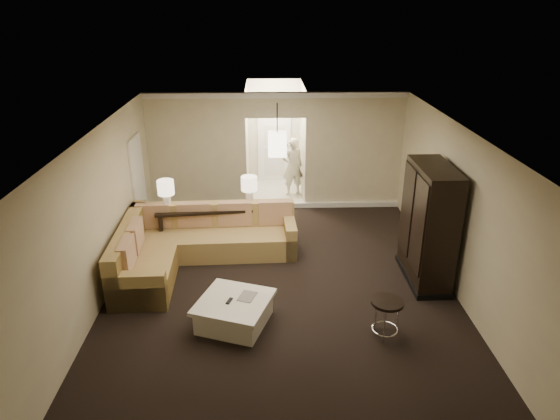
{
  "coord_description": "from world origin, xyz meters",
  "views": [
    {
      "loc": [
        -0.26,
        -7.35,
        4.71
      ],
      "look_at": [
        0.01,
        1.2,
        1.09
      ],
      "focal_mm": 32.0,
      "sensor_mm": 36.0,
      "label": 1
    }
  ],
  "objects_px": {
    "sectional_sofa": "(192,244)",
    "drink_table": "(387,311)",
    "armoire": "(428,227)",
    "console_table": "(210,223)",
    "person": "(293,164)",
    "coffee_table": "(234,311)"
  },
  "relations": [
    {
      "from": "sectional_sofa",
      "to": "coffee_table",
      "type": "height_order",
      "value": "sectional_sofa"
    },
    {
      "from": "armoire",
      "to": "drink_table",
      "type": "relative_size",
      "value": 3.51
    },
    {
      "from": "console_table",
      "to": "sectional_sofa",
      "type": "bearing_deg",
      "value": -116.02
    },
    {
      "from": "console_table",
      "to": "person",
      "type": "height_order",
      "value": "person"
    },
    {
      "from": "console_table",
      "to": "person",
      "type": "relative_size",
      "value": 1.29
    },
    {
      "from": "sectional_sofa",
      "to": "console_table",
      "type": "distance_m",
      "value": 0.82
    },
    {
      "from": "drink_table",
      "to": "person",
      "type": "height_order",
      "value": "person"
    },
    {
      "from": "sectional_sofa",
      "to": "console_table",
      "type": "bearing_deg",
      "value": 68.2
    },
    {
      "from": "console_table",
      "to": "armoire",
      "type": "height_order",
      "value": "armoire"
    },
    {
      "from": "sectional_sofa",
      "to": "armoire",
      "type": "relative_size",
      "value": 1.53
    },
    {
      "from": "sectional_sofa",
      "to": "person",
      "type": "distance_m",
      "value": 4.22
    },
    {
      "from": "console_table",
      "to": "drink_table",
      "type": "relative_size",
      "value": 3.55
    },
    {
      "from": "sectional_sofa",
      "to": "drink_table",
      "type": "relative_size",
      "value": 5.39
    },
    {
      "from": "console_table",
      "to": "armoire",
      "type": "distance_m",
      "value": 4.3
    },
    {
      "from": "armoire",
      "to": "coffee_table",
      "type": "bearing_deg",
      "value": -159.14
    },
    {
      "from": "sectional_sofa",
      "to": "drink_table",
      "type": "distance_m",
      "value": 3.99
    },
    {
      "from": "console_table",
      "to": "drink_table",
      "type": "bearing_deg",
      "value": -53.26
    },
    {
      "from": "console_table",
      "to": "person",
      "type": "bearing_deg",
      "value": 50.81
    },
    {
      "from": "coffee_table",
      "to": "console_table",
      "type": "bearing_deg",
      "value": 102.85
    },
    {
      "from": "console_table",
      "to": "armoire",
      "type": "bearing_deg",
      "value": -26.72
    },
    {
      "from": "armoire",
      "to": "drink_table",
      "type": "xyz_separation_m",
      "value": [
        -1.06,
        -1.65,
        -0.59
      ]
    },
    {
      "from": "console_table",
      "to": "armoire",
      "type": "xyz_separation_m",
      "value": [
        3.99,
        -1.5,
        0.54
      ]
    }
  ]
}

